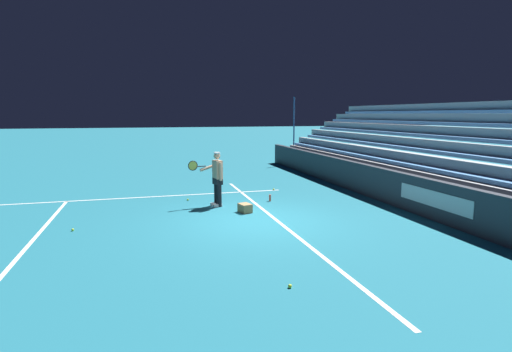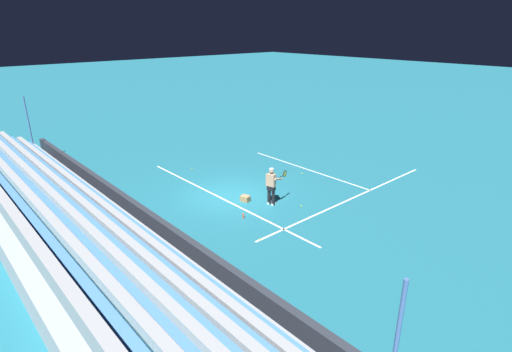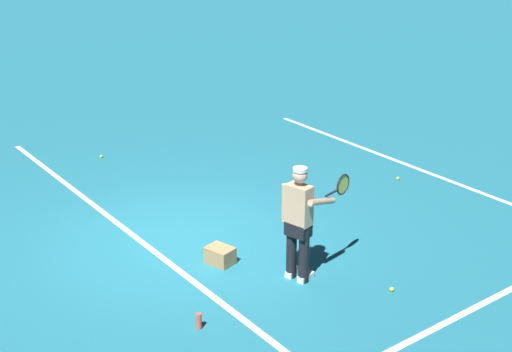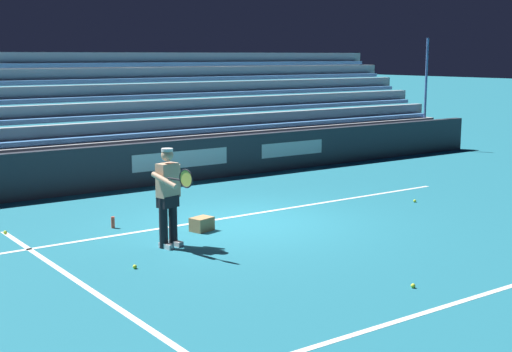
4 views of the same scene
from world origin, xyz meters
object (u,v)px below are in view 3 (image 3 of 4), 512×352
object	(u,v)px
tennis_player	(300,222)
water_bottle	(199,321)
tennis_ball_stray_back	(392,289)
ball_box_cardboard	(220,255)
tennis_ball_on_baseline	(101,156)
tennis_ball_by_box	(398,178)

from	to	relation	value
tennis_player	water_bottle	distance (m)	2.01
tennis_player	tennis_ball_stray_back	bearing A→B (deg)	37.46
ball_box_cardboard	water_bottle	xyz separation A→B (m)	(1.27, -1.18, -0.02)
tennis_player	ball_box_cardboard	bearing A→B (deg)	-148.23
tennis_ball_on_baseline	tennis_ball_by_box	size ratio (longest dim) A/B	1.00
tennis_player	tennis_ball_on_baseline	xyz separation A→B (m)	(-6.32, -0.10, -0.86)
tennis_player	tennis_ball_on_baseline	distance (m)	6.38
ball_box_cardboard	tennis_ball_by_box	world-z (taller)	ball_box_cardboard
ball_box_cardboard	tennis_ball_by_box	distance (m)	4.67
ball_box_cardboard	water_bottle	distance (m)	1.73
tennis_ball_on_baseline	tennis_ball_by_box	world-z (taller)	same
tennis_player	ball_box_cardboard	xyz separation A→B (m)	(-1.05, -0.65, -0.76)
tennis_ball_stray_back	tennis_ball_by_box	distance (m)	4.22
tennis_ball_by_box	tennis_player	bearing A→B (deg)	-66.20
tennis_player	water_bottle	xyz separation A→B (m)	(0.22, -1.83, -0.78)
tennis_player	tennis_ball_on_baseline	bearing A→B (deg)	-179.08
tennis_ball_on_baseline	water_bottle	xyz separation A→B (m)	(6.53, -1.73, 0.08)
tennis_ball_on_baseline	water_bottle	size ratio (longest dim) A/B	0.30
tennis_ball_on_baseline	ball_box_cardboard	bearing A→B (deg)	-5.97
tennis_ball_by_box	tennis_ball_stray_back	bearing A→B (deg)	-48.34
tennis_player	tennis_ball_stray_back	size ratio (longest dim) A/B	25.98
tennis_ball_on_baseline	tennis_player	bearing A→B (deg)	0.92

